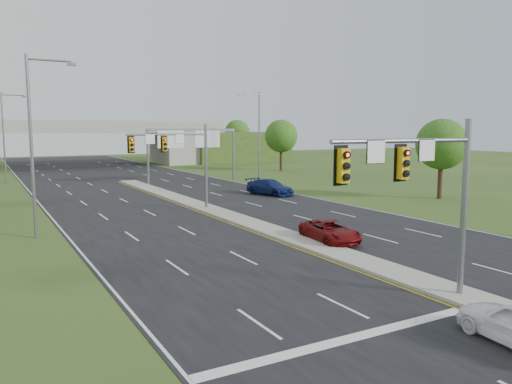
{
  "coord_description": "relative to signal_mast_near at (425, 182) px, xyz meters",
  "views": [
    {
      "loc": [
        -16.3,
        -12.72,
        6.6
      ],
      "look_at": [
        -2.41,
        12.23,
        3.0
      ],
      "focal_mm": 35.0,
      "sensor_mm": 36.0,
      "label": 1
    }
  ],
  "objects": [
    {
      "name": "tree_r_mid",
      "position": [
        28.26,
        55.07,
        0.78
      ],
      "size": [
        5.2,
        5.2,
        8.12
      ],
      "color": "#382316",
      "rests_on": "ground"
    },
    {
      "name": "road",
      "position": [
        2.26,
        35.07,
        -4.72
      ],
      "size": [
        24.0,
        160.0,
        0.02
      ],
      "primitive_type": "cube",
      "color": "black",
      "rests_on": "ground"
    },
    {
      "name": "car_far_a",
      "position": [
        3.76,
        10.36,
        -4.07
      ],
      "size": [
        2.57,
        4.74,
        1.26
      ],
      "primitive_type": "imported",
      "rotation": [
        0.0,
        0.0,
        -0.11
      ],
      "color": "#660A0B",
      "rests_on": "road"
    },
    {
      "name": "tree_back_d",
      "position": [
        40.26,
        94.07,
        1.11
      ],
      "size": [
        6.0,
        6.0,
        8.85
      ],
      "color": "#382316",
      "rests_on": "ground"
    },
    {
      "name": "car_far_b",
      "position": [
        11.53,
        30.38,
        -3.92
      ],
      "size": [
        3.6,
        5.78,
        1.56
      ],
      "primitive_type": "imported",
      "rotation": [
        0.0,
        0.0,
        0.28
      ],
      "color": "#0E1A55",
      "rests_on": "road"
    },
    {
      "name": "median",
      "position": [
        2.26,
        23.07,
        -4.63
      ],
      "size": [
        2.0,
        54.0,
        0.16
      ],
      "primitive_type": "cube",
      "color": "gray",
      "rests_on": "road"
    },
    {
      "name": "lightpole_l_far",
      "position": [
        -11.03,
        55.07,
        1.38
      ],
      "size": [
        2.85,
        0.25,
        11.0
      ],
      "color": "slate",
      "rests_on": "ground"
    },
    {
      "name": "tree_r_near",
      "position": [
        24.26,
        20.07,
        0.45
      ],
      "size": [
        4.8,
        4.8,
        7.6
      ],
      "color": "#382316",
      "rests_on": "ground"
    },
    {
      "name": "signal_mast_near",
      "position": [
        0.0,
        0.0,
        0.0
      ],
      "size": [
        6.62,
        0.6,
        7.0
      ],
      "color": "slate",
      "rests_on": "ground"
    },
    {
      "name": "lightpole_l_mid",
      "position": [
        -11.03,
        20.07,
        1.38
      ],
      "size": [
        2.85,
        0.25,
        11.0
      ],
      "color": "slate",
      "rests_on": "ground"
    },
    {
      "name": "sign_gantry",
      "position": [
        8.95,
        44.99,
        0.51
      ],
      "size": [
        11.58,
        0.44,
        6.67
      ],
      "color": "slate",
      "rests_on": "ground"
    },
    {
      "name": "overpass",
      "position": [
        2.26,
        80.07,
        -1.17
      ],
      "size": [
        80.0,
        14.0,
        8.1
      ],
      "color": "gray",
      "rests_on": "ground"
    },
    {
      "name": "lightpole_r_far",
      "position": [
        15.56,
        40.07,
        1.38
      ],
      "size": [
        2.85,
        0.25,
        11.0
      ],
      "color": "slate",
      "rests_on": "ground"
    },
    {
      "name": "lane_markings",
      "position": [
        1.66,
        28.99,
        -4.7
      ],
      "size": [
        23.72,
        160.0,
        0.01
      ],
      "color": "gold",
      "rests_on": "road"
    },
    {
      "name": "tree_back_c",
      "position": [
        26.26,
        94.07,
        0.78
      ],
      "size": [
        5.6,
        5.6,
        8.32
      ],
      "color": "#382316",
      "rests_on": "ground"
    },
    {
      "name": "ground",
      "position": [
        2.26,
        0.07,
        -4.73
      ],
      "size": [
        240.0,
        240.0,
        0.0
      ],
      "primitive_type": "plane",
      "color": "#2E4C1B",
      "rests_on": "ground"
    },
    {
      "name": "signal_mast_far",
      "position": [
        0.0,
        25.0,
        0.0
      ],
      "size": [
        6.62,
        0.6,
        7.0
      ],
      "color": "slate",
      "rests_on": "ground"
    }
  ]
}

